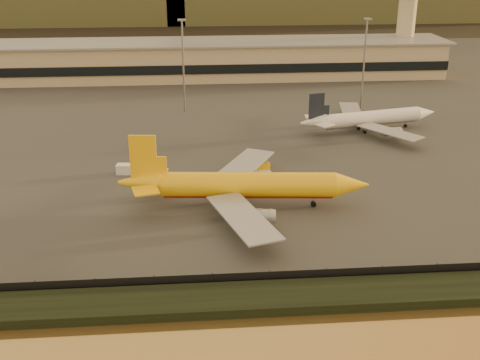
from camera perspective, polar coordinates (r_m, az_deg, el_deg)
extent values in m
plane|color=black|center=(96.93, 0.64, -6.06)|extent=(900.00, 900.00, 0.00)
cube|color=black|center=(81.99, 1.77, -11.17)|extent=(320.00, 7.00, 1.40)
cube|color=#2D2D2D|center=(186.04, -2.13, 7.76)|extent=(320.00, 220.00, 0.20)
cube|color=black|center=(85.04, 1.47, -9.37)|extent=(300.00, 0.05, 2.20)
cube|color=tan|center=(214.03, -2.55, 11.29)|extent=(160.00, 22.00, 12.00)
cube|color=black|center=(203.24, -2.41, 10.44)|extent=(160.00, 0.60, 3.00)
cube|color=gray|center=(212.97, -2.58, 12.96)|extent=(164.00, 24.00, 0.60)
cylinder|color=tan|center=(231.94, 15.41, 13.63)|extent=(6.40, 6.40, 30.00)
cylinder|color=slate|center=(168.47, -5.39, 10.58)|extent=(0.50, 0.50, 25.00)
cube|color=slate|center=(166.47, -5.55, 14.87)|extent=(2.20, 2.20, 0.40)
cylinder|color=slate|center=(173.33, 11.66, 10.55)|extent=(0.50, 0.50, 25.00)
cube|color=slate|center=(171.39, 11.99, 14.71)|extent=(2.20, 2.20, 0.40)
cylinder|color=#EEB20C|center=(107.86, 0.78, -0.43)|extent=(31.42, 7.31, 4.50)
cylinder|color=#AD1A09|center=(108.16, 0.78, -0.82)|extent=(30.47, 6.25, 3.51)
cone|color=#EEB20C|center=(109.57, 10.55, -0.45)|extent=(6.44, 5.03, 4.50)
cone|color=#EEB20C|center=(109.35, -9.47, -0.23)|extent=(8.16, 5.19, 4.50)
cube|color=#EEB20C|center=(107.47, -9.18, 2.21)|extent=(4.77, 0.79, 7.87)
cube|color=#EEB20C|center=(113.08, -8.25, 0.78)|extent=(5.66, 5.63, 0.27)
cube|color=#EEB20C|center=(104.84, -8.94, -0.99)|extent=(5.16, 5.12, 0.27)
cube|color=gray|center=(119.30, 0.33, 1.40)|extent=(14.29, 20.08, 0.27)
cylinder|color=gray|center=(117.04, 1.39, 0.33)|extent=(5.39, 2.94, 2.47)
cube|color=gray|center=(97.21, 0.30, -3.54)|extent=(11.42, 20.38, 0.27)
cylinder|color=gray|center=(100.40, 1.54, -3.47)|extent=(5.39, 2.94, 2.47)
cylinder|color=black|center=(110.07, 6.98, -2.27)|extent=(1.06, 0.87, 0.99)
cylinder|color=slate|center=(109.86, 6.99, -2.02)|extent=(0.17, 0.17, 2.02)
cylinder|color=black|center=(107.53, -0.95, -2.70)|extent=(1.06, 0.87, 0.99)
cylinder|color=slate|center=(107.32, -0.96, -2.45)|extent=(0.17, 0.17, 2.02)
cylinder|color=black|center=(111.23, -0.91, -1.83)|extent=(1.06, 0.87, 0.99)
cylinder|color=slate|center=(111.02, -0.91, -1.59)|extent=(0.17, 0.17, 2.02)
cylinder|color=silver|center=(155.76, 12.42, 5.79)|extent=(26.12, 9.29, 3.61)
cylinder|color=gray|center=(155.93, 12.40, 5.57)|extent=(25.24, 8.35, 2.81)
cone|color=silver|center=(163.89, 17.17, 6.12)|extent=(5.72, 4.64, 3.61)
cone|color=silver|center=(148.43, 6.94, 5.47)|extent=(7.13, 4.96, 3.61)
cube|color=black|center=(147.67, 7.27, 6.97)|extent=(3.93, 1.16, 6.31)
cube|color=silver|center=(152.09, 6.89, 5.98)|extent=(3.90, 3.74, 0.22)
cube|color=silver|center=(145.82, 8.04, 5.22)|extent=(4.85, 4.79, 0.22)
cube|color=gray|center=(163.92, 10.48, 6.51)|extent=(7.57, 16.83, 0.22)
cylinder|color=gray|center=(162.96, 11.42, 5.99)|extent=(4.66, 2.90, 1.98)
cube|color=gray|center=(147.43, 14.03, 4.49)|extent=(13.42, 16.20, 0.22)
cylinder|color=gray|center=(150.61, 14.12, 4.45)|extent=(4.66, 2.90, 1.98)
cylinder|color=black|center=(161.65, 15.40, 4.98)|extent=(0.91, 0.79, 0.79)
cylinder|color=slate|center=(161.53, 15.42, 5.12)|extent=(0.19, 0.19, 1.62)
cylinder|color=black|center=(153.95, 11.74, 4.48)|extent=(0.91, 0.79, 0.79)
cylinder|color=slate|center=(153.83, 11.75, 4.63)|extent=(0.19, 0.19, 1.62)
cylinder|color=black|center=(156.66, 11.18, 4.83)|extent=(0.91, 0.79, 0.79)
cylinder|color=slate|center=(156.54, 11.19, 4.97)|extent=(0.19, 0.19, 1.62)
cube|color=#EEB20C|center=(125.46, 1.78, 1.23)|extent=(4.82, 3.44, 1.98)
cube|color=silver|center=(126.52, -10.62, 1.03)|extent=(4.66, 2.51, 2.01)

